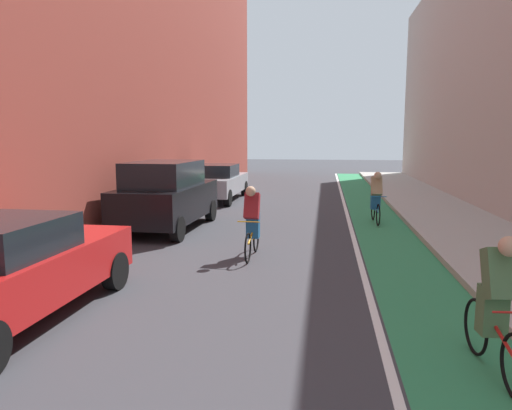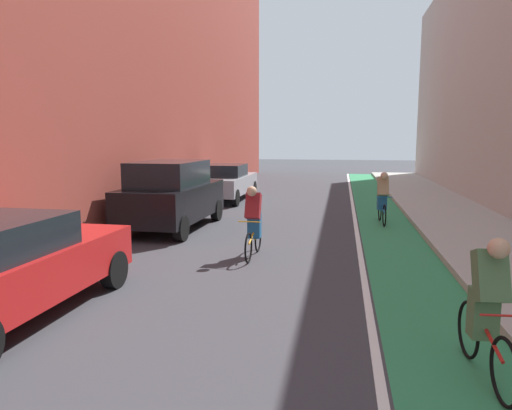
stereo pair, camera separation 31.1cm
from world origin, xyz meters
TOP-DOWN VIEW (x-y plane):
  - ground_plane at (0.00, 16.40)m, footprint 89.75×89.75m
  - bike_lane_paint at (3.22, 18.40)m, footprint 1.60×40.80m
  - lane_divider_stripe at (2.32, 18.40)m, footprint 0.12×40.80m
  - sidewalk_right at (5.54, 18.40)m, footprint 3.03×40.80m
  - building_facade_left at (-5.82, 18.38)m, footprint 4.15×40.80m
  - parked_sedan_red at (-2.97, 9.21)m, footprint 2.02×4.32m
  - parked_suv_black at (-2.97, 16.24)m, footprint 2.03×4.33m
  - parked_sedan_silver at (-2.97, 22.82)m, footprint 1.89×4.70m
  - cyclist_mid at (3.44, 8.57)m, footprint 0.48×1.74m
  - cyclist_trailing at (-0.04, 13.42)m, footprint 0.48×1.71m
  - cyclist_far at (3.12, 18.23)m, footprint 0.48×1.71m

SIDE VIEW (x-z plane):
  - ground_plane at x=0.00m, z-range 0.00..0.00m
  - bike_lane_paint at x=3.22m, z-range 0.00..0.00m
  - lane_divider_stripe at x=2.32m, z-range 0.00..0.00m
  - sidewalk_right at x=5.54m, z-range 0.00..0.14m
  - parked_sedan_red at x=-2.97m, z-range 0.02..1.55m
  - parked_sedan_silver at x=-2.97m, z-range 0.02..1.55m
  - cyclist_trailing at x=-0.04m, z-range 0.00..1.61m
  - cyclist_far at x=3.12m, z-range 0.00..1.61m
  - cyclist_mid at x=3.44m, z-range 0.04..1.66m
  - parked_suv_black at x=-2.97m, z-range 0.03..2.01m
  - building_facade_left at x=-5.82m, z-range 0.00..13.05m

